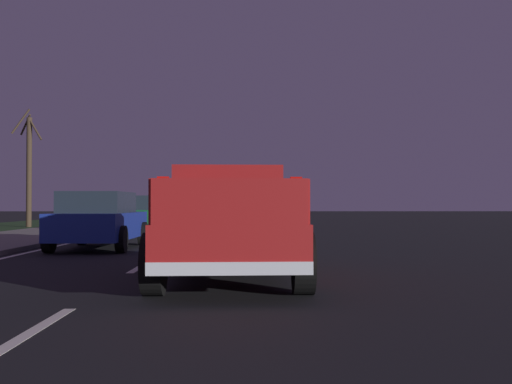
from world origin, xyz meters
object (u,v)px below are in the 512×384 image
Objects in this scene: sedan_green at (149,214)px; pickup_truck at (228,222)px; bare_tree_far at (29,168)px; sedan_blue at (99,220)px.

pickup_truck is at bearing -166.25° from sedan_green.
bare_tree_far reaches higher than pickup_truck.
bare_tree_far reaches higher than sedan_blue.
sedan_blue is at bearing 29.55° from pickup_truck.
pickup_truck is 1.24× the size of sedan_green.
pickup_truck reaches higher than sedan_blue.
pickup_truck is 24.96m from bare_tree_far.
sedan_blue is at bearing -154.82° from bare_tree_far.
sedan_blue and sedan_green have the same top height.
sedan_green is at bearing -0.14° from sedan_blue.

